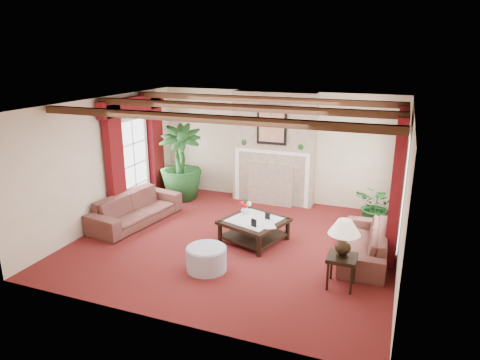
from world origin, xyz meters
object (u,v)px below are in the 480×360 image
at_px(side_table, 341,271).
at_px(ottoman, 207,259).
at_px(sofa_right, 364,237).
at_px(sofa_left, 135,204).
at_px(potted_palm, 181,178).
at_px(coffee_table, 254,230).

relative_size(side_table, ottoman, 0.77).
bearing_deg(ottoman, sofa_right, 30.38).
xyz_separation_m(sofa_left, side_table, (4.57, -1.10, -0.16)).
bearing_deg(potted_palm, sofa_right, -20.06).
relative_size(sofa_left, ottoman, 3.27).
xyz_separation_m(sofa_left, ottoman, (2.34, -1.36, -0.23)).
bearing_deg(ottoman, potted_palm, 124.75).
relative_size(sofa_left, sofa_right, 1.13).
bearing_deg(potted_palm, sofa_left, -95.28).
bearing_deg(potted_palm, ottoman, -55.25).
xyz_separation_m(coffee_table, side_table, (1.85, -1.12, 0.04)).
xyz_separation_m(sofa_right, side_table, (-0.24, -1.18, -0.12)).
relative_size(sofa_right, side_table, 3.73).
height_order(sofa_right, ottoman, sofa_right).
height_order(sofa_left, coffee_table, sofa_left).
height_order(coffee_table, ottoman, coffee_table).
height_order(coffee_table, side_table, side_table).
height_order(potted_palm, ottoman, potted_palm).
bearing_deg(sofa_right, side_table, -13.74).
distance_m(sofa_right, coffee_table, 2.09).
relative_size(sofa_right, coffee_table, 1.83).
xyz_separation_m(sofa_left, sofa_right, (4.81, 0.08, -0.04)).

